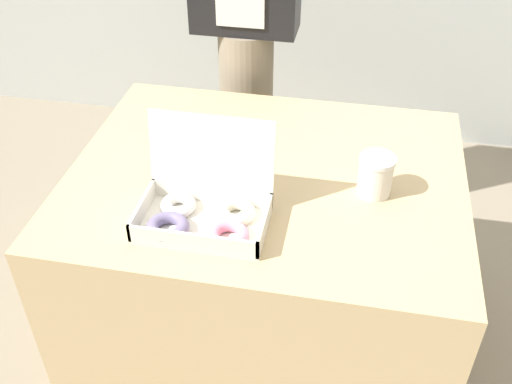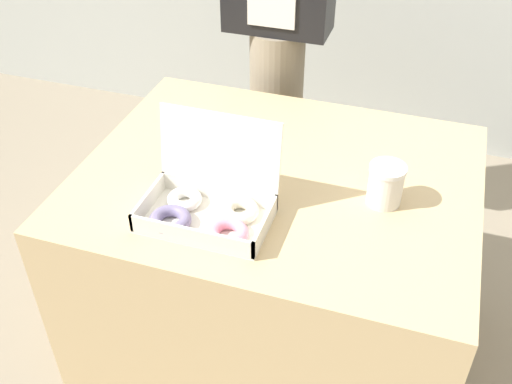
# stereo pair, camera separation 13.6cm
# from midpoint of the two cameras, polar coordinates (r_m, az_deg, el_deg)

# --- Properties ---
(ground_plane) EXTENTS (14.00, 14.00, 0.00)m
(ground_plane) POSITION_cam_midpoint_polar(r_m,az_deg,el_deg) (2.16, 3.53, -13.52)
(ground_plane) COLOR gray
(table) EXTENTS (1.10, 0.88, 0.70)m
(table) POSITION_cam_midpoint_polar(r_m,az_deg,el_deg) (1.90, 3.92, -6.91)
(table) COLOR tan
(table) RESTS_ON ground_plane
(donut_box) EXTENTS (0.32, 0.24, 0.25)m
(donut_box) POSITION_cam_midpoint_polar(r_m,az_deg,el_deg) (1.50, -2.07, -1.41)
(donut_box) COLOR white
(donut_box) RESTS_ON table
(coffee_cup) EXTENTS (0.10, 0.10, 0.11)m
(coffee_cup) POSITION_cam_midpoint_polar(r_m,az_deg,el_deg) (1.59, 14.66, 0.62)
(coffee_cup) COLOR silver
(coffee_cup) RESTS_ON table
(person_customer) EXTENTS (0.36, 0.20, 1.60)m
(person_customer) POSITION_cam_midpoint_polar(r_m,az_deg,el_deg) (2.16, 3.99, 15.77)
(person_customer) COLOR gray
(person_customer) RESTS_ON ground_plane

